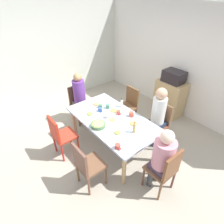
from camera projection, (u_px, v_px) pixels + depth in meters
ground_plane at (112, 147)px, 3.92m from camera, size 6.22×6.22×0.00m
wall_back at (186, 64)px, 4.37m from camera, size 5.43×0.12×2.60m
wall_left at (49, 56)px, 4.91m from camera, size 0.12×4.63×2.60m
dining_table at (112, 122)px, 3.56m from camera, size 1.81×1.00×0.74m
chair_0 at (60, 134)px, 3.47m from camera, size 0.40×0.40×0.90m
chair_1 at (86, 164)px, 2.89m from camera, size 0.40×0.40×0.90m
chair_2 at (129, 104)px, 4.39m from camera, size 0.40×0.40×0.90m
chair_3 at (79, 102)px, 4.47m from camera, size 0.40×0.40×0.90m
person_3 at (80, 95)px, 4.28m from camera, size 0.30×0.30×1.26m
chair_4 at (159, 122)px, 3.80m from camera, size 0.40×0.40×0.90m
person_4 at (158, 113)px, 3.61m from camera, size 0.30×0.30×1.30m
chair_5 at (165, 169)px, 2.81m from camera, size 0.40×0.40×0.90m
person_5 at (163, 156)px, 2.74m from camera, size 0.32×0.32×1.21m
plate_0 at (90, 114)px, 3.61m from camera, size 0.22×0.22×0.04m
plate_1 at (114, 111)px, 3.71m from camera, size 0.26×0.26×0.04m
plate_2 at (134, 124)px, 3.35m from camera, size 0.26×0.26×0.04m
plate_3 at (96, 104)px, 3.91m from camera, size 0.22×0.22×0.04m
plate_4 at (117, 133)px, 3.14m from camera, size 0.21×0.21×0.04m
plate_5 at (113, 120)px, 3.46m from camera, size 0.26×0.26×0.04m
bowl_0 at (98, 125)px, 3.29m from camera, size 0.27×0.27×0.08m
cup_0 at (119, 113)px, 3.61m from camera, size 0.11×0.08×0.08m
cup_1 at (118, 146)px, 2.84m from camera, size 0.12×0.09×0.07m
cup_2 at (100, 110)px, 3.69m from camera, size 0.11×0.08×0.08m
cup_3 at (108, 116)px, 3.51m from camera, size 0.12×0.08×0.09m
cup_4 at (131, 114)px, 3.55m from camera, size 0.12×0.09×0.09m
cup_5 at (100, 106)px, 3.81m from camera, size 0.11×0.08×0.08m
cup_6 at (108, 106)px, 3.79m from camera, size 0.11×0.07×0.09m
bottle_0 at (122, 103)px, 3.81m from camera, size 0.05×0.05×0.19m
bottle_1 at (134, 128)px, 3.12m from camera, size 0.05×0.05×0.22m
side_cabinet at (169, 98)px, 4.74m from camera, size 0.70×0.44×0.90m
microwave at (174, 76)px, 4.41m from camera, size 0.48×0.36×0.28m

